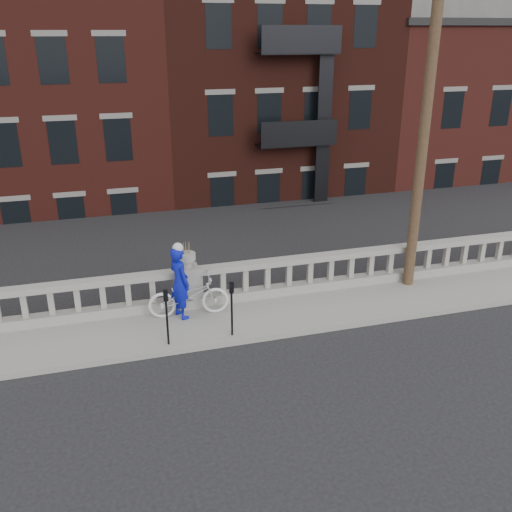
{
  "coord_description": "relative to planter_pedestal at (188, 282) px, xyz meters",
  "views": [
    {
      "loc": [
        -2.06,
        -9.32,
        6.85
      ],
      "look_at": [
        1.6,
        3.2,
        1.65
      ],
      "focal_mm": 40.0,
      "sensor_mm": 36.0,
      "label": 1
    }
  ],
  "objects": [
    {
      "name": "cyclist",
      "position": [
        -0.29,
        -0.53,
        0.25
      ],
      "size": [
        0.66,
        0.79,
        1.86
      ],
      "primitive_type": "imported",
      "rotation": [
        0.0,
        0.0,
        1.95
      ],
      "color": "#0B13A9",
      "rests_on": "sidewalk"
    },
    {
      "name": "bicycle",
      "position": [
        -0.08,
        -0.5,
        -0.15
      ],
      "size": [
        2.06,
        0.84,
        1.06
      ],
      "primitive_type": "imported",
      "rotation": [
        0.0,
        0.0,
        1.5
      ],
      "color": "silver",
      "rests_on": "sidewalk"
    },
    {
      "name": "parking_meter_b",
      "position": [
        -0.79,
        -1.8,
        0.17
      ],
      "size": [
        0.1,
        0.09,
        1.36
      ],
      "color": "black",
      "rests_on": "sidewalk"
    },
    {
      "name": "planter_pedestal",
      "position": [
        0.0,
        0.0,
        0.0
      ],
      "size": [
        0.55,
        0.55,
        1.76
      ],
      "color": "gray",
      "rests_on": "sidewalk"
    },
    {
      "name": "balustrade",
      "position": [
        0.0,
        0.0,
        -0.19
      ],
      "size": [
        28.0,
        0.34,
        1.03
      ],
      "color": "gray",
      "rests_on": "sidewalk"
    },
    {
      "name": "sidewalk",
      "position": [
        0.0,
        -0.95,
        -0.76
      ],
      "size": [
        32.0,
        2.2,
        0.15
      ],
      "primitive_type": "cube",
      "color": "gray",
      "rests_on": "ground"
    },
    {
      "name": "lower_level",
      "position": [
        0.56,
        19.09,
        1.8
      ],
      "size": [
        80.0,
        44.0,
        20.8
      ],
      "color": "#605E59",
      "rests_on": "ground"
    },
    {
      "name": "parking_meter_c",
      "position": [
        0.71,
        -1.8,
        0.17
      ],
      "size": [
        0.1,
        0.09,
        1.36
      ],
      "color": "black",
      "rests_on": "sidewalk"
    },
    {
      "name": "utility_pole",
      "position": [
        6.2,
        -0.35,
        4.41
      ],
      "size": [
        1.6,
        0.28,
        10.0
      ],
      "color": "#422D1E",
      "rests_on": "sidewalk"
    },
    {
      "name": "ground",
      "position": [
        0.0,
        -3.95,
        -0.83
      ],
      "size": [
        120.0,
        120.0,
        0.0
      ],
      "primitive_type": "plane",
      "color": "black",
      "rests_on": "ground"
    }
  ]
}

